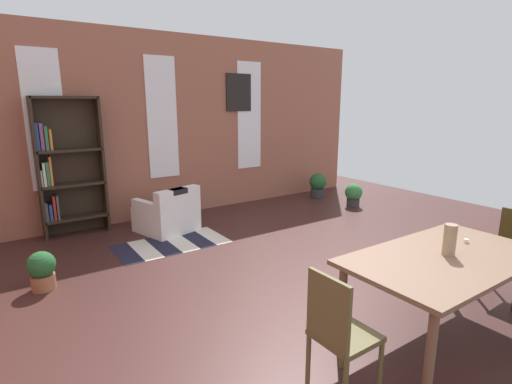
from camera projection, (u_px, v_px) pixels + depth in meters
name	position (u px, v px, depth m)	size (l,w,h in m)	color
ground_plane	(332.00, 317.00, 3.82)	(11.19, 11.19, 0.00)	#3F221F
back_wall_brick	(161.00, 127.00, 6.97)	(8.90, 0.12, 3.25)	#A05F4A
window_pane_0	(45.00, 121.00, 5.87)	(0.55, 0.02, 2.11)	white
window_pane_1	(162.00, 118.00, 6.88)	(0.55, 0.02, 2.11)	white
window_pane_2	(249.00, 116.00, 7.89)	(0.55, 0.02, 2.11)	white
dining_table	(445.00, 264.00, 3.37)	(1.83, 1.02, 0.77)	brown
vase_on_table	(450.00, 240.00, 3.33)	(0.11, 0.11, 0.28)	#998466
tealight_candle_0	(466.00, 241.00, 3.65)	(0.04, 0.04, 0.04)	silver
dining_chair_head_left	(338.00, 331.00, 2.70)	(0.41, 0.41, 0.95)	brown
dining_chair_head_right	(512.00, 252.00, 4.12)	(0.41, 0.41, 0.95)	#3C3113
bookshelf_tall	(66.00, 167.00, 6.00)	(0.96, 0.28, 2.15)	#2D2319
armchair_white	(168.00, 215.00, 6.33)	(0.99, 0.99, 0.75)	white
potted_plant_by_shelf	(318.00, 185.00, 8.63)	(0.37, 0.37, 0.53)	#333338
potted_plant_corner	(353.00, 194.00, 7.84)	(0.35, 0.35, 0.47)	#333338
potted_plant_window	(42.00, 270.00, 4.35)	(0.30, 0.30, 0.44)	#9E6042
striped_rug	(171.00, 244.00, 5.80)	(1.62, 0.86, 0.01)	#1E1E33
framed_picture	(239.00, 93.00, 7.64)	(0.56, 0.03, 0.72)	black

